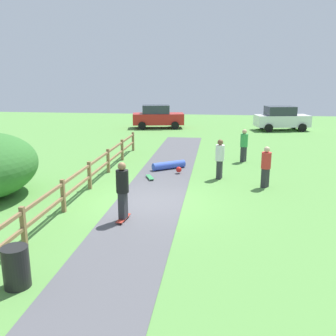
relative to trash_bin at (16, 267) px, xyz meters
name	(u,v)px	position (x,y,z in m)	size (l,w,h in m)	color
ground_plane	(149,202)	(1.80, 5.68, -0.45)	(60.00, 60.00, 0.00)	#568E42
asphalt_path	(149,202)	(1.80, 5.68, -0.44)	(2.40, 28.00, 0.02)	#515156
wooden_fence	(77,182)	(-0.80, 5.68, 0.22)	(0.12, 18.12, 1.10)	olive
trash_bin	(16,267)	(0.00, 0.00, 0.00)	(0.56, 0.56, 0.90)	black
skater_riding	(122,188)	(1.33, 3.88, 0.60)	(0.42, 0.82, 1.84)	#B23326
skater_fallen	(170,166)	(1.92, 10.41, -0.25)	(1.55, 1.52, 0.36)	blue
skateboard_loose	(150,177)	(1.28, 8.67, -0.36)	(0.50, 0.81, 0.08)	#338C4C
bystander_white	(220,157)	(4.25, 9.15, 0.50)	(0.46, 0.46, 1.72)	#2D2D33
bystander_red	(266,165)	(6.05, 8.10, 0.46)	(0.53, 0.53, 1.65)	#2D2D33
bystander_green	(244,144)	(5.48, 12.58, 0.47)	(0.52, 0.52, 1.68)	#2D2D33
parked_car_red	(158,117)	(-0.88, 24.37, 0.51)	(4.44, 2.57, 1.92)	red
parked_car_white	(281,118)	(9.16, 24.37, 0.51)	(4.45, 2.63, 1.92)	silver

